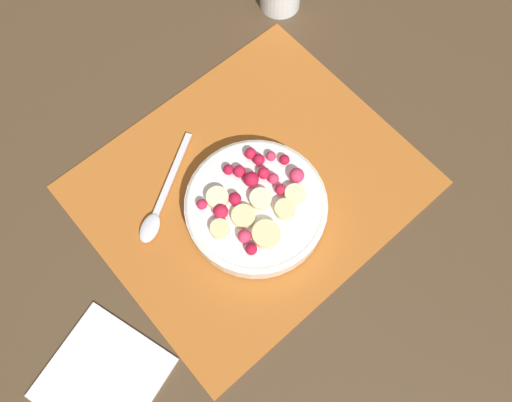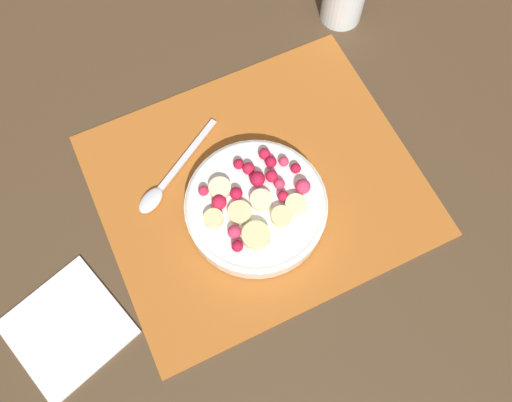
{
  "view_description": "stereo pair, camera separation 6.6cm",
  "coord_description": "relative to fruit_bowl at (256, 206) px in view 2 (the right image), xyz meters",
  "views": [
    {
      "loc": [
        0.18,
        0.22,
        0.66
      ],
      "look_at": [
        0.02,
        0.04,
        0.04
      ],
      "focal_mm": 35.0,
      "sensor_mm": 36.0,
      "label": 1
    },
    {
      "loc": [
        0.12,
        0.25,
        0.66
      ],
      "look_at": [
        0.02,
        0.04,
        0.04
      ],
      "focal_mm": 35.0,
      "sensor_mm": 36.0,
      "label": 2
    }
  ],
  "objects": [
    {
      "name": "spoon",
      "position": [
        0.1,
        -0.09,
        -0.02
      ],
      "size": [
        0.16,
        0.11,
        0.01
      ],
      "rotation": [
        0.0,
        0.0,
        6.83
      ],
      "color": "silver",
      "rests_on": "placemat"
    },
    {
      "name": "ground_plane",
      "position": [
        -0.02,
        -0.04,
        -0.03
      ],
      "size": [
        3.0,
        3.0,
        0.0
      ],
      "primitive_type": "plane",
      "color": "#4C3823"
    },
    {
      "name": "napkin",
      "position": [
        0.29,
        0.04,
        -0.02
      ],
      "size": [
        0.17,
        0.17,
        0.01
      ],
      "color": "white",
      "rests_on": "ground_plane"
    },
    {
      "name": "fruit_bowl",
      "position": [
        0.0,
        0.0,
        0.0
      ],
      "size": [
        0.19,
        0.19,
        0.05
      ],
      "color": "silver",
      "rests_on": "placemat"
    },
    {
      "name": "placemat",
      "position": [
        -0.02,
        -0.04,
        -0.02
      ],
      "size": [
        0.44,
        0.38,
        0.01
      ],
      "color": "#B26023",
      "rests_on": "ground_plane"
    }
  ]
}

